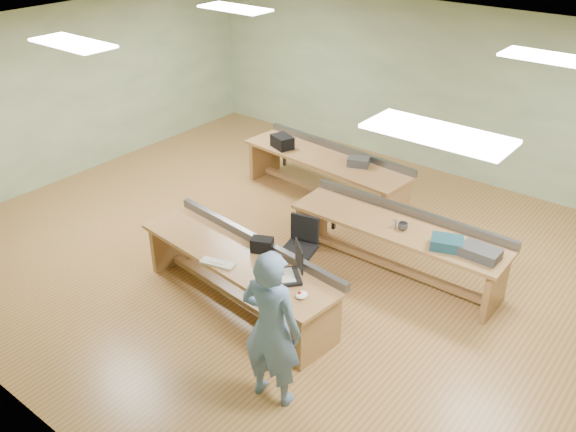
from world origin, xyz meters
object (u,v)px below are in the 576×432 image
object	(u,v)px
workbench_mid	(398,237)
camera_bag	(262,245)
workbench_back	(326,167)
parts_bin_grey	(480,253)
workbench_front	(240,267)
person	(271,328)
parts_bin_teal	(447,243)
task_chair	(300,257)
drinks_can	(394,224)
mug	(403,226)
laptop_base	(287,277)

from	to	relation	value
workbench_mid	camera_bag	bearing A→B (deg)	-122.51
workbench_back	workbench_mid	bearing A→B (deg)	-26.33
workbench_mid	parts_bin_grey	size ratio (longest dim) A/B	6.42
camera_bag	parts_bin_grey	world-z (taller)	camera_bag
workbench_front	workbench_mid	world-z (taller)	same
workbench_back	person	xyz separation A→B (m)	(2.20, -4.09, 0.33)
parts_bin_teal	camera_bag	bearing A→B (deg)	-139.73
workbench_front	parts_bin_grey	bearing A→B (deg)	42.97
camera_bag	parts_bin_teal	xyz separation A→B (m)	(1.75, 1.48, -0.02)
workbench_mid	person	bearing A→B (deg)	-88.14
task_chair	drinks_can	bearing A→B (deg)	26.00
parts_bin_grey	workbench_mid	bearing A→B (deg)	175.01
workbench_front	mug	bearing A→B (deg)	59.83
person	mug	size ratio (longest dim) A/B	13.62
camera_bag	parts_bin_teal	distance (m)	2.29
camera_bag	drinks_can	bearing A→B (deg)	32.19
laptop_base	workbench_back	bearing A→B (deg)	158.36
workbench_mid	task_chair	size ratio (longest dim) A/B	3.41
camera_bag	drinks_can	xyz separation A→B (m)	(0.99, 1.52, -0.04)
person	parts_bin_grey	world-z (taller)	person
person	parts_bin_teal	size ratio (longest dim) A/B	4.59
laptop_base	workbench_mid	bearing A→B (deg)	118.66
workbench_mid	task_chair	distance (m)	1.35
parts_bin_grey	camera_bag	bearing A→B (deg)	-144.55
laptop_base	task_chair	size ratio (longest dim) A/B	0.41
workbench_front	task_chair	distance (m)	1.00
person	workbench_front	bearing A→B (deg)	-45.61
workbench_mid	mug	world-z (taller)	workbench_mid
camera_bag	parts_bin_grey	size ratio (longest dim) A/B	0.57
workbench_front	parts_bin_teal	xyz separation A→B (m)	(1.93, 1.71, 0.26)
laptop_base	drinks_can	world-z (taller)	drinks_can
laptop_base	task_chair	distance (m)	1.22
mug	drinks_can	distance (m)	0.12
workbench_front	workbench_mid	xyz separation A→B (m)	(1.19, 1.86, 0.00)
task_chair	parts_bin_grey	xyz separation A→B (m)	(2.12, 0.82, 0.49)
mug	task_chair	bearing A→B (deg)	-142.41
person	mug	distance (m)	2.74
laptop_base	parts_bin_grey	bearing A→B (deg)	89.88
task_chair	parts_bin_grey	size ratio (longest dim) A/B	1.88
camera_bag	task_chair	size ratio (longest dim) A/B	0.30
task_chair	workbench_mid	bearing A→B (deg)	29.49
camera_bag	mug	bearing A→B (deg)	29.55
workbench_front	camera_bag	size ratio (longest dim) A/B	11.34
workbench_back	task_chair	world-z (taller)	task_chair
laptop_base	task_chair	xyz separation A→B (m)	(-0.56, 0.99, -0.45)
drinks_can	workbench_mid	bearing A→B (deg)	81.51
parts_bin_grey	mug	size ratio (longest dim) A/B	3.55
workbench_back	laptop_base	bearing A→B (deg)	-57.48
person	drinks_can	distance (m)	2.72
parts_bin_teal	drinks_can	world-z (taller)	parts_bin_teal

